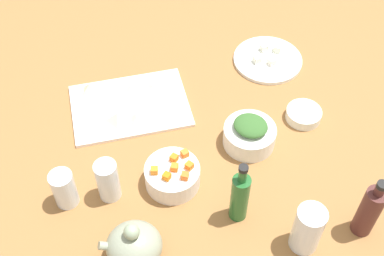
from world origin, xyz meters
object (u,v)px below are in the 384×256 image
Objects in this scene: teapot at (134,245)px; bowl_carrots at (172,176)px; plate_tofu at (268,60)px; bottle_0 at (240,196)px; drinking_glass_1 at (308,229)px; drinking_glass_2 at (108,181)px; drinking_glass_0 at (64,189)px; cutting_board at (130,106)px; bowl_small_side at (304,115)px; bottle_1 at (369,211)px; bowl_greens at (249,136)px.

bowl_carrots is at bearing -119.54° from teapot.
bottle_0 is at bearing 69.07° from plate_tofu.
drinking_glass_2 is (46.13, -20.79, -0.73)cm from drinking_glass_1.
drinking_glass_2 is (52.89, 44.36, 5.72)cm from plate_tofu.
teapot is at bearing 132.29° from drinking_glass_0.
cutting_board is 48.55cm from bottle_0.
drinking_glass_1 is (11.35, 39.52, 5.49)cm from bowl_small_side.
cutting_board is 51.83cm from bowl_small_side.
teapot is 24.43cm from drinking_glass_0.
teapot is at bearing 16.59° from bottle_0.
drinking_glass_2 is (5.33, -18.51, 0.90)cm from teapot.
drinking_glass_2 is at bearing -17.02° from bottle_1.
bottle_1 is 1.80× the size of drinking_glass_0.
bowl_carrots is at bearing -38.08° from bottle_0.
drinking_glass_0 is (18.09, 30.77, 5.05)cm from cutting_board.
drinking_glass_1 is (15.45, 1.93, -1.46)cm from bottle_1.
plate_tofu is 1.49× the size of teapot.
drinking_glass_2 reaches higher than plate_tofu.
drinking_glass_0 reaches higher than bowl_carrots.
bowl_greens is at bearing -78.61° from drinking_glass_1.
cutting_board is 37.52cm from bowl_greens.
bottle_0 is at bearing 161.61° from drinking_glass_2.
bowl_greens is 1.04× the size of drinking_glass_1.
bottle_1 reaches higher than bowl_greens.
bottle_0 reaches higher than cutting_board.
bottle_1 is (-29.71, 8.26, 0.10)cm from bottle_0.
bowl_carrots is 27.87cm from drinking_glass_0.
bowl_greens is 38.21cm from bottle_1.
bottle_0 reaches higher than bowl_small_side.
bowl_greens is 0.71× the size of bottle_0.
cutting_board is 2.31× the size of teapot.
bowl_small_side is at bearing 167.06° from cutting_board.
drinking_glass_0 is at bearing -47.71° from teapot.
bowl_carrots reaches higher than bowl_greens.
teapot reaches higher than bowl_small_side.
cutting_board is 2.36× the size of bowl_greens.
bottle_1 is 1.42× the size of drinking_glass_1.
teapot is at bearing 35.52° from bowl_small_side.
bowl_carrots is 1.41× the size of bowl_small_side.
bowl_greens is (13.34, 32.47, 2.44)cm from plate_tofu.
drinking_glass_1 is at bearing 127.45° from cutting_board.
bottle_0 is (-24.89, 40.93, 7.91)cm from cutting_board.
bowl_small_side is 0.52× the size of bottle_1.
bowl_carrots is 16.96cm from drinking_glass_2.
cutting_board is 3.13× the size of drinking_glass_0.
cutting_board is 2.46× the size of drinking_glass_1.
teapot is 1.19× the size of drinking_glass_2.
bowl_carrots is 49.62cm from bottle_1.
bowl_greens is 33.57cm from drinking_glass_1.
bowl_small_side is 0.69× the size of teapot.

